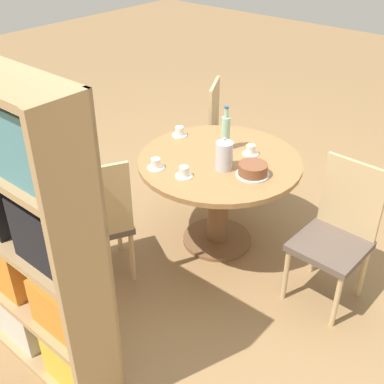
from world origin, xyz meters
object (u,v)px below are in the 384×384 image
Objects in this scene: cup_c at (156,164)px; chair_a at (228,134)px; water_bottle at (226,132)px; cup_d at (184,173)px; coffee_pot at (224,155)px; bookshelf at (30,243)px; chair_b at (98,219)px; cup_b at (179,132)px; cake_main at (253,170)px; cup_a at (251,151)px; chair_c at (337,233)px.

chair_a is at bearing -78.27° from cup_c.
water_bottle reaches higher than cup_d.
coffee_pot reaches higher than chair_a.
bookshelf is at bearing 162.90° from chair_a.
chair_a is 1.23m from cup_d.
cup_b is at bearing -145.66° from chair_b.
chair_a is 0.55× the size of bookshelf.
bookshelf is at bearing 83.95° from coffee_pot.
chair_a is at bearing -45.41° from cake_main.
cup_b is at bearing 6.76° from water_bottle.
chair_b is 8.04× the size of cup_d.
coffee_pot is at bearing -140.63° from cup_c.
cup_d is (0.15, 0.54, 0.00)m from cup_a.
chair_c is at bearing -170.67° from coffee_pot.
bookshelf is 14.62× the size of cup_a.
chair_c is at bearing -145.77° from chair_a.
chair_a is at bearing -147.84° from chair_b.
chair_c reaches higher than cup_a.
chair_a is at bearing 101.22° from bookshelf.
chair_c is at bearing 173.49° from water_bottle.
chair_c is at bearing 58.07° from bookshelf.
cup_c is (-0.10, -0.45, 0.26)m from chair_b.
water_bottle is at bearing -85.82° from cup_d.
chair_a is 0.87m from cup_a.
cup_b is (0.59, 0.10, 0.00)m from cup_a.
chair_b is 0.98m from cup_b.
water_bottle is at bearing 175.39° from chair_c.
chair_a is at bearing 154.46° from chair_c.
chair_b is at bearing 77.13° from cup_c.
cup_b is at bearing -65.83° from cup_c.
cup_a is (0.78, -0.16, 0.26)m from chair_c.
water_bottle reaches higher than chair_a.
water_bottle is at bearing -108.92° from cup_c.
chair_a is 0.71m from cup_b.
chair_b reaches higher than cake_main.
cup_c is at bearing 163.41° from chair_a.
chair_a is 4.23× the size of cake_main.
coffee_pot is at bearing -168.77° from chair_c.
water_bottle is at bearing -173.84° from chair_a.
cup_a is (-0.02, -0.29, -0.08)m from coffee_pot.
cup_b and cup_d have the same top height.
chair_b reaches higher than cup_a.
water_bottle is (-0.29, -0.98, 0.36)m from chair_b.
cup_a is (0.18, -0.24, -0.01)m from cake_main.
coffee_pot is 1.99× the size of cup_b.
chair_c reaches higher than cake_main.
chair_a reaches higher than cup_a.
cup_c is (-0.24, 1.15, 0.26)m from chair_a.
water_bottle is 2.80× the size of cup_c.
cake_main reaches higher than cup_c.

